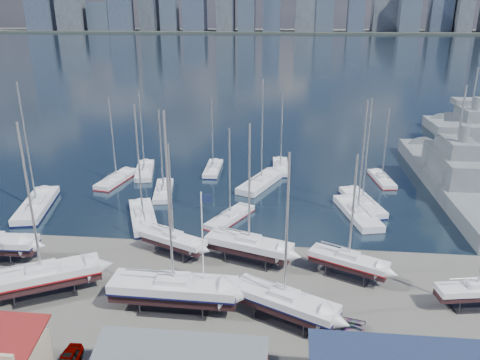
# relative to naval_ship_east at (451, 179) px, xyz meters

# --- Properties ---
(ground) EXTENTS (1400.00, 1400.00, 0.00)m
(ground) POSITION_rel_naval_ship_east_xyz_m (-33.18, -31.82, -1.66)
(ground) COLOR #605E59
(ground) RESTS_ON ground
(water) EXTENTS (1400.00, 600.00, 0.40)m
(water) POSITION_rel_naval_ship_east_xyz_m (-33.18, 278.18, -1.81)
(water) COLOR #192B3B
(water) RESTS_ON ground
(far_shore) EXTENTS (1400.00, 80.00, 2.20)m
(far_shore) POSITION_rel_naval_ship_east_xyz_m (-33.18, 538.18, -0.56)
(far_shore) COLOR #2D332D
(far_shore) RESTS_ON ground
(sailboat_cradle_1) EXTENTS (11.09, 8.01, 17.61)m
(sailboat_cradle_1) POSITION_rel_naval_ship_east_xyz_m (-49.44, -34.47, 0.49)
(sailboat_cradle_1) COLOR #2D2D33
(sailboat_cradle_1) RESTS_ON ground
(sailboat_cradle_2) EXTENTS (8.27, 5.44, 13.38)m
(sailboat_cradle_2) POSITION_rel_naval_ship_east_xyz_m (-38.59, -25.19, 0.28)
(sailboat_cradle_2) COLOR #2D2D33
(sailboat_cradle_2) RESTS_ON ground
(sailboat_cradle_3) EXTENTS (12.05, 3.60, 19.11)m
(sailboat_cradle_3) POSITION_rel_naval_ship_east_xyz_m (-36.08, -35.45, 0.57)
(sailboat_cradle_3) COLOR #2D2D33
(sailboat_cradle_3) RESTS_ON ground
(sailboat_cradle_4) EXTENTS (10.13, 5.73, 15.95)m
(sailboat_cradle_4) POSITION_rel_naval_ship_east_xyz_m (-29.82, -25.87, 0.41)
(sailboat_cradle_4) COLOR #2D2D33
(sailboat_cradle_4) RESTS_ON ground
(sailboat_cradle_5) EXTENTS (10.17, 6.93, 16.11)m
(sailboat_cradle_5) POSITION_rel_naval_ship_east_xyz_m (-25.79, -36.27, 0.41)
(sailboat_cradle_5) COLOR #2D2D33
(sailboat_cradle_5) RESTS_ON ground
(sailboat_cradle_6) EXTENTS (8.52, 5.76, 13.66)m
(sailboat_cradle_6) POSITION_rel_naval_ship_east_xyz_m (-19.17, -28.08, 0.29)
(sailboat_cradle_6) COLOR #2D2D33
(sailboat_cradle_6) RESTS_ON ground
(sailboat_cradle_7) EXTENTS (7.63, 3.34, 12.35)m
(sailboat_cradle_7) POSITION_rel_naval_ship_east_xyz_m (-7.83, -32.36, 0.23)
(sailboat_cradle_7) COLOR #2D2D33
(sailboat_cradle_7) RESTS_ON ground
(sailboat_moored_0) EXTENTS (6.22, 13.05, 18.81)m
(sailboat_moored_0) POSITION_rel_naval_ship_east_xyz_m (-61.14, -14.12, -1.35)
(sailboat_moored_0) COLOR black
(sailboat_moored_0) RESTS_ON water
(sailboat_moored_1) EXTENTS (4.50, 10.11, 14.61)m
(sailboat_moored_1) POSITION_rel_naval_ship_east_xyz_m (-53.76, -2.00, -1.36)
(sailboat_moored_1) COLOR black
(sailboat_moored_1) RESTS_ON water
(sailboat_moored_2) EXTENTS (4.99, 10.42, 15.17)m
(sailboat_moored_2) POSITION_rel_naval_ship_east_xyz_m (-50.33, 2.50, -1.34)
(sailboat_moored_2) COLOR black
(sailboat_moored_2) RESTS_ON water
(sailboat_moored_3) EXTENTS (6.94, 11.43, 16.54)m
(sailboat_moored_3) POSITION_rel_naval_ship_east_xyz_m (-44.93, -16.34, -1.35)
(sailboat_moored_3) COLOR black
(sailboat_moored_3) RESTS_ON water
(sailboat_moored_4) EXTENTS (4.17, 9.44, 13.78)m
(sailboat_moored_4) POSITION_rel_naval_ship_east_xyz_m (-44.67, -6.47, -1.34)
(sailboat_moored_4) COLOR black
(sailboat_moored_4) RESTS_ON water
(sailboat_moored_5) EXTENTS (2.70, 9.10, 13.55)m
(sailboat_moored_5) POSITION_rel_naval_ship_east_xyz_m (-38.70, 4.91, -1.36)
(sailboat_moored_5) COLOR black
(sailboat_moored_5) RESTS_ON water
(sailboat_moored_6) EXTENTS (6.26, 9.11, 13.36)m
(sailboat_moored_6) POSITION_rel_naval_ship_east_xyz_m (-33.27, -15.02, -1.36)
(sailboat_moored_6) COLOR black
(sailboat_moored_6) RESTS_ON water
(sailboat_moored_7) EXTENTS (7.60, 12.17, 17.83)m
(sailboat_moored_7) POSITION_rel_naval_ship_east_xyz_m (-29.83, -1.18, -1.34)
(sailboat_moored_7) COLOR black
(sailboat_moored_7) RESTS_ON water
(sailboat_moored_8) EXTENTS (3.02, 9.52, 14.08)m
(sailboat_moored_8) POSITION_rel_naval_ship_east_xyz_m (-26.90, 7.07, -1.36)
(sailboat_moored_8) COLOR black
(sailboat_moored_8) RESTS_ON water
(sailboat_moored_9) EXTENTS (5.76, 11.59, 16.85)m
(sailboat_moored_9) POSITION_rel_naval_ship_east_xyz_m (-16.00, -12.12, -1.34)
(sailboat_moored_9) COLOR black
(sailboat_moored_9) RESTS_ON water
(sailboat_moored_10) EXTENTS (5.78, 11.34, 16.33)m
(sailboat_moored_10) POSITION_rel_naval_ship_east_xyz_m (-14.81, -8.13, -1.35)
(sailboat_moored_10) COLOR black
(sailboat_moored_10) RESTS_ON water
(sailboat_moored_11) EXTENTS (3.51, 8.74, 12.70)m
(sailboat_moored_11) POSITION_rel_naval_ship_east_xyz_m (-10.09, 2.56, -1.36)
(sailboat_moored_11) COLOR black
(sailboat_moored_11) RESTS_ON water
(naval_ship_east) EXTENTS (7.03, 43.51, 17.91)m
(naval_ship_east) POSITION_rel_naval_ship_east_xyz_m (0.00, 0.00, 0.00)
(naval_ship_east) COLOR slate
(naval_ship_east) RESTS_ON water
(naval_ship_west) EXTENTS (6.96, 40.86, 17.67)m
(naval_ship_west) POSITION_rel_naval_ship_east_xyz_m (10.81, 25.30, 0.00)
(naval_ship_west) COLOR slate
(naval_ship_west) RESTS_ON water
(car_b) EXTENTS (4.97, 1.85, 1.62)m
(car_b) POSITION_rel_naval_ship_east_xyz_m (-35.72, -41.61, -0.85)
(car_b) COLOR gray
(car_b) RESTS_ON ground
(car_d) EXTENTS (3.59, 6.00, 1.63)m
(car_d) POSITION_rel_naval_ship_east_xyz_m (-20.33, -40.15, -0.85)
(car_d) COLOR gray
(car_d) RESTS_ON ground
(flagpole) EXTENTS (1.05, 0.12, 11.83)m
(flagpole) POSITION_rel_naval_ship_east_xyz_m (-33.27, -34.78, 5.14)
(flagpole) COLOR white
(flagpole) RESTS_ON ground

